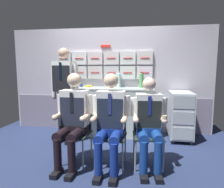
# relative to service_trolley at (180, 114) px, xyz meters

# --- Properties ---
(ground) EXTENTS (4.80, 4.80, 0.04)m
(ground) POSITION_rel_service_trolley_xyz_m (-1.41, -1.00, -0.50)
(ground) COLOR navy
(galley_bulkhead) EXTENTS (4.20, 0.14, 2.15)m
(galley_bulkhead) POSITION_rel_service_trolley_xyz_m (-1.42, 0.38, 0.58)
(galley_bulkhead) COLOR #B7B3C1
(galley_bulkhead) RESTS_ON ground
(galley_counter) EXTENTS (1.64, 0.53, 0.95)m
(galley_counter) POSITION_rel_service_trolley_xyz_m (-1.30, 0.09, -0.01)
(galley_counter) COLOR #B5C3BD
(galley_counter) RESTS_ON ground
(service_trolley) EXTENTS (0.40, 0.65, 0.90)m
(service_trolley) POSITION_rel_service_trolley_xyz_m (0.00, 0.00, 0.00)
(service_trolley) COLOR black
(service_trolley) RESTS_ON ground
(folding_chair_left) EXTENTS (0.42, 0.42, 0.83)m
(folding_chair_left) POSITION_rel_service_trolley_xyz_m (-1.62, -1.12, 0.03)
(folding_chair_left) COLOR #A8AAAF
(folding_chair_left) RESTS_ON ground
(crew_member_left) EXTENTS (0.51, 0.63, 1.27)m
(crew_member_left) POSITION_rel_service_trolley_xyz_m (-1.62, -1.28, 0.22)
(crew_member_left) COLOR black
(crew_member_left) RESTS_ON ground
(folding_chair_center) EXTENTS (0.40, 0.41, 0.83)m
(folding_chair_center) POSITION_rel_service_trolley_xyz_m (-1.10, -1.14, 0.03)
(folding_chair_center) COLOR #A8AAAF
(folding_chair_center) RESTS_ON ground
(crew_member_center) EXTENTS (0.51, 0.62, 1.27)m
(crew_member_center) POSITION_rel_service_trolley_xyz_m (-1.11, -1.30, 0.22)
(crew_member_center) COLOR black
(crew_member_center) RESTS_ON ground
(folding_chair_right) EXTENTS (0.44, 0.44, 0.83)m
(folding_chair_right) POSITION_rel_service_trolley_xyz_m (-0.62, -1.05, 0.03)
(folding_chair_right) COLOR #A8AAAF
(folding_chair_right) RESTS_ON ground
(crew_member_right) EXTENTS (0.48, 0.61, 1.22)m
(crew_member_right) POSITION_rel_service_trolley_xyz_m (-0.60, -1.21, 0.18)
(crew_member_right) COLOR black
(crew_member_right) RESTS_ON ground
(crew_member_standing) EXTENTS (0.52, 0.32, 1.68)m
(crew_member_standing) POSITION_rel_service_trolley_xyz_m (-2.06, -0.46, 0.52)
(crew_member_standing) COLOR black
(crew_member_standing) RESTS_ON ground
(water_bottle_clear) EXTENTS (0.07, 0.07, 0.31)m
(water_bottle_clear) POSITION_rel_service_trolley_xyz_m (-0.74, 0.27, 0.61)
(water_bottle_clear) COLOR #519B53
(water_bottle_clear) RESTS_ON galley_counter
(water_bottle_short) EXTENTS (0.08, 0.08, 0.32)m
(water_bottle_short) POSITION_rel_service_trolley_xyz_m (-1.19, 0.25, 0.61)
(water_bottle_short) COLOR #ADDBDD
(water_bottle_short) RESTS_ON galley_counter
(paper_cup_blue) EXTENTS (0.07, 0.07, 0.06)m
(paper_cup_blue) POSITION_rel_service_trolley_xyz_m (-1.97, 0.21, 0.50)
(paper_cup_blue) COLOR navy
(paper_cup_blue) RESTS_ON galley_counter
(espresso_cup_small) EXTENTS (0.06, 0.06, 0.09)m
(espresso_cup_small) POSITION_rel_service_trolley_xyz_m (-1.42, 0.28, 0.51)
(espresso_cup_small) COLOR tan
(espresso_cup_small) RESTS_ON galley_counter
(snack_banana) EXTENTS (0.17, 0.10, 0.04)m
(snack_banana) POSITION_rel_service_trolley_xyz_m (-1.80, 0.17, 0.48)
(snack_banana) COLOR yellow
(snack_banana) RESTS_ON galley_counter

